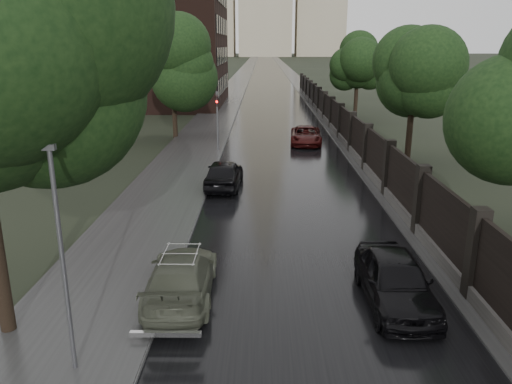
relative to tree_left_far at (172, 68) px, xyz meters
The scene contains 14 objects.
road 160.29m from the tree_left_far, 87.14° to the left, with size 8.00×420.00×0.02m, color black.
sidewalk_left 160.10m from the tree_left_far, 89.28° to the left, with size 4.00×420.00×0.16m, color #2D2D2D.
verge_right 160.65m from the tree_left_far, 85.18° to the left, with size 3.00×420.00×0.08m, color #2D2D2D.
fence_right 13.44m from the tree_left_far, ahead, with size 0.45×75.72×2.70m.
tree_left_far is the anchor object (origin of this frame).
tree_right_b 17.45m from the tree_left_far, 27.30° to the right, with size 4.08×4.08×7.01m.
tree_right_c 18.45m from the tree_left_far, 32.83° to the left, with size 4.08×4.08×7.01m.
lamp_post 28.73m from the tree_left_far, 84.79° to the right, with size 0.25×0.12×5.11m.
traffic_light 6.84m from the tree_left_far, 53.53° to the right, with size 0.16×0.32×4.00m.
brick_building 24.63m from the tree_left_far, 114.44° to the left, with size 24.00×18.00×20.00m, color black.
volga_sedan 25.84m from the tree_left_far, 80.04° to the right, with size 1.82×4.47×1.30m, color #4F5342.
hatchback_left 15.18m from the tree_left_far, 70.84° to the right, with size 1.71×4.26×1.45m, color black.
car_right_near 27.73m from the tree_left_far, 67.80° to the right, with size 1.71×4.25×1.45m, color black.
car_right_far 11.06m from the tree_left_far, 13.22° to the right, with size 2.14×4.65×1.29m, color #330C0B.
Camera 1 is at (-1.32, -7.80, 6.93)m, focal length 35.00 mm.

